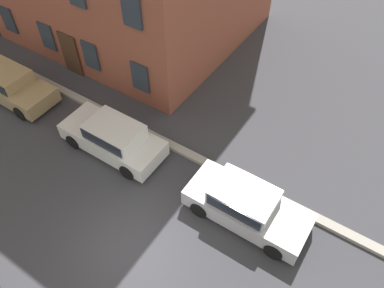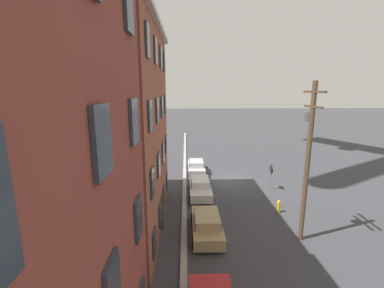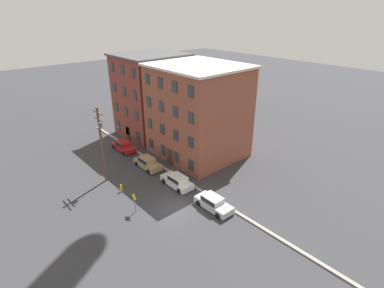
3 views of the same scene
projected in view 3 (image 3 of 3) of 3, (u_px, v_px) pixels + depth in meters
ground_plane at (175, 210)px, 31.97m from camera, size 200.00×200.00×0.00m
kerb_strip at (205, 193)px, 34.65m from camera, size 56.00×0.36×0.16m
apartment_corner at (151, 95)px, 49.16m from camera, size 9.67×10.30×13.18m
apartment_midblock at (198, 111)px, 41.88m from camera, size 12.20×10.93×12.89m
car_red at (123, 146)px, 45.00m from camera, size 4.40×1.92×1.43m
car_tan at (148, 162)px, 40.11m from camera, size 4.40×1.92×1.43m
car_white at (177, 181)px, 35.88m from camera, size 4.40×1.92×1.43m
car_silver at (213, 202)px, 31.86m from camera, size 4.40×1.92×1.43m
caution_sign at (135, 199)px, 30.92m from camera, size 1.04×0.08×2.42m
utility_pole at (102, 141)px, 35.20m from camera, size 2.40×0.44×9.48m
fire_hydrant at (121, 188)px, 34.92m from camera, size 0.24×0.34×0.96m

